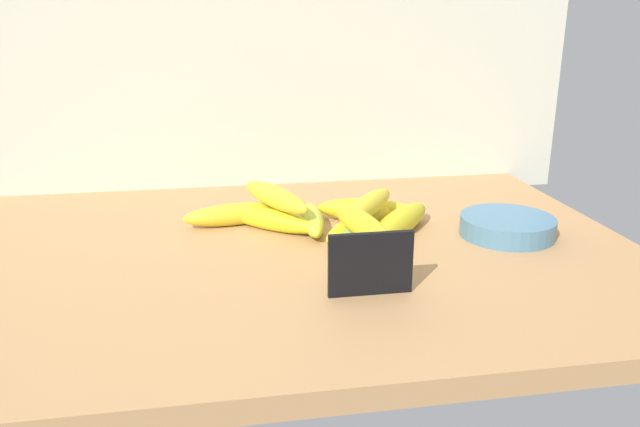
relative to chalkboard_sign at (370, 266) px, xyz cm
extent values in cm
cube|color=tan|center=(-9.23, 17.56, -5.36)|extent=(110.00, 76.00, 3.00)
cube|color=beige|center=(-9.23, 56.56, 28.14)|extent=(130.00, 2.00, 70.00)
cube|color=black|center=(0.00, -0.07, 0.34)|extent=(11.00, 0.80, 8.40)
cube|color=olive|center=(0.00, 0.73, -3.56)|extent=(9.90, 1.20, 0.60)
cylinder|color=teal|center=(27.29, 17.13, -2.27)|extent=(15.12, 15.12, 3.18)
ellipsoid|color=yellow|center=(3.61, 20.54, -1.74)|extent=(15.94, 15.56, 4.24)
ellipsoid|color=yellow|center=(-16.05, 30.51, -1.98)|extent=(17.54, 6.40, 3.76)
ellipsoid|color=yellow|center=(6.56, 28.50, -1.84)|extent=(17.51, 9.39, 4.04)
ellipsoid|color=gold|center=(10.53, 21.33, -1.73)|extent=(15.24, 16.52, 4.26)
ellipsoid|color=#BBCB35|center=(-3.32, 25.70, -2.07)|extent=(4.65, 15.41, 3.57)
ellipsoid|color=yellow|center=(-10.27, 27.02, -2.07)|extent=(16.89, 14.93, 3.57)
ellipsoid|color=#8BB438|center=(0.58, 10.93, -1.72)|extent=(6.65, 18.37, 4.26)
ellipsoid|color=yellow|center=(1.22, 10.59, 2.15)|extent=(7.14, 16.49, 3.48)
ellipsoid|color=yellow|center=(4.55, 19.11, 2.07)|extent=(12.42, 15.38, 3.39)
ellipsoid|color=yellow|center=(-9.66, 27.98, 1.52)|extent=(11.31, 18.38, 3.62)
camera|label=1|loc=(-19.10, -72.08, 31.29)|focal=35.42mm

